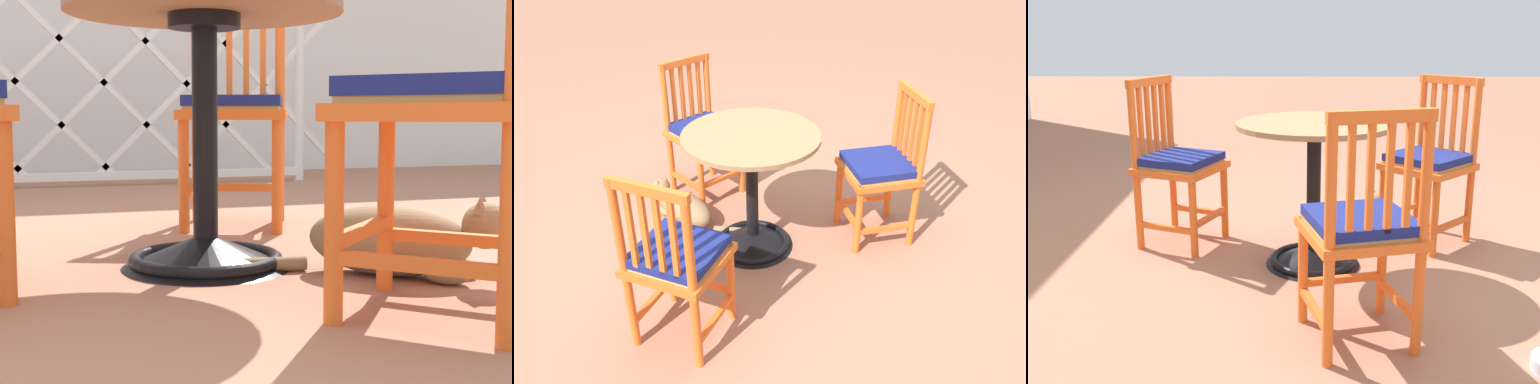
# 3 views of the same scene
# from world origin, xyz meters

# --- Properties ---
(ground_plane) EXTENTS (24.00, 24.00, 0.00)m
(ground_plane) POSITION_xyz_m (0.00, 0.00, 0.00)
(ground_plane) COLOR #A36B51
(lattice_fence_panel) EXTENTS (3.23, 0.06, 1.28)m
(lattice_fence_panel) POSITION_xyz_m (0.15, 2.63, 0.64)
(lattice_fence_panel) COLOR white
(lattice_fence_panel) RESTS_ON ground_plane
(cafe_table) EXTENTS (0.76, 0.76, 0.73)m
(cafe_table) POSITION_xyz_m (0.11, 0.03, 0.28)
(cafe_table) COLOR black
(cafe_table) RESTS_ON ground_plane
(orange_chair_by_planter) EXTENTS (0.52, 0.52, 0.91)m
(orange_chair_by_planter) POSITION_xyz_m (0.42, 0.76, 0.45)
(orange_chair_by_planter) COLOR orange
(orange_chair_by_planter) RESTS_ON ground_plane
(orange_chair_facing_out) EXTENTS (0.57, 0.57, 0.91)m
(orange_chair_facing_out) POSITION_xyz_m (0.46, -0.63, 0.45)
(orange_chair_facing_out) COLOR orange
(orange_chair_facing_out) RESTS_ON ground_plane
(tabby_cat) EXTENTS (0.66, 0.45, 0.23)m
(tabby_cat) POSITION_xyz_m (0.57, -0.26, 0.10)
(tabby_cat) COLOR #8E704C
(tabby_cat) RESTS_ON ground_plane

